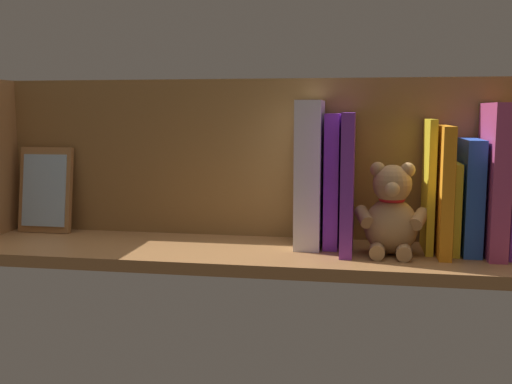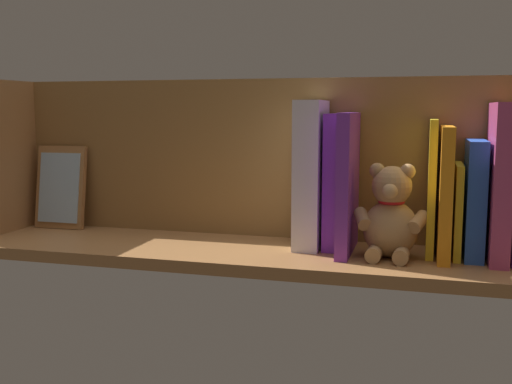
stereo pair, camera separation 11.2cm
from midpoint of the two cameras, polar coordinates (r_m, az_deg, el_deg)
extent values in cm
cube|color=#9E6B3D|center=(113.87, 2.82, -5.82)|extent=(114.28, 26.50, 2.20)
cube|color=olive|center=(121.85, 4.03, 3.15)|extent=(114.28, 1.50, 31.71)
cube|color=#9E6B3D|center=(134.52, -20.71, 3.10)|extent=(2.40, 20.50, 31.71)
cube|color=#B23F72|center=(112.27, 24.59, 0.81)|extent=(3.08, 15.19, 26.80)
cube|color=blue|center=(113.34, 22.58, -0.64)|extent=(3.15, 12.75, 20.45)
cube|color=yellow|center=(113.57, 21.15, -1.61)|extent=(1.24, 12.28, 16.29)
cube|color=orange|center=(111.28, 20.18, -0.04)|extent=(2.11, 15.59, 22.84)
cube|color=yellow|center=(112.90, 18.98, 0.40)|extent=(1.32, 11.85, 23.94)
ellipsoid|color=tan|center=(109.23, 15.45, -3.40)|extent=(9.85, 8.89, 9.99)
sphere|color=tan|center=(108.06, 15.60, 0.54)|extent=(6.87, 6.87, 6.87)
sphere|color=tan|center=(107.70, 17.02, 1.85)|extent=(2.65, 2.65, 2.65)
sphere|color=tan|center=(107.92, 14.28, 1.96)|extent=(2.65, 2.65, 2.65)
sphere|color=tan|center=(105.23, 15.51, 0.08)|extent=(2.65, 2.65, 2.65)
cylinder|color=tan|center=(107.59, 17.98, -2.72)|extent=(4.04, 5.43, 3.70)
cylinder|color=tan|center=(107.99, 12.94, -2.50)|extent=(3.71, 5.39, 3.70)
cylinder|color=tan|center=(105.77, 16.49, -5.84)|extent=(2.81, 3.86, 2.65)
cylinder|color=tan|center=(105.96, 14.05, -5.72)|extent=(2.81, 3.86, 2.65)
torus|color=red|center=(108.42, 15.55, -0.89)|extent=(4.75, 4.75, 0.78)
cube|color=purple|center=(110.45, 11.54, 0.81)|extent=(2.21, 16.80, 25.11)
cube|color=purple|center=(113.65, 10.16, 0.99)|extent=(2.64, 10.85, 24.92)
cube|color=silver|center=(113.29, 8.02, 1.63)|extent=(4.73, 12.08, 27.33)
cube|color=#9E6B3D|center=(136.56, -15.71, 0.42)|extent=(11.41, 4.12, 17.92)
cube|color=#99B7D1|center=(135.95, -15.86, 0.38)|extent=(9.59, 2.82, 14.95)
camera|label=1|loc=(0.06, -87.14, 0.39)|focal=42.46mm
camera|label=2|loc=(0.06, 92.86, -0.39)|focal=42.46mm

